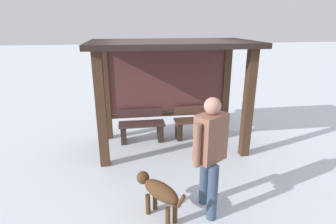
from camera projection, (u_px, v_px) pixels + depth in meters
name	position (u px, v px, depth m)	size (l,w,h in m)	color
ground_plane	(172.00, 145.00, 5.96)	(60.00, 60.00, 0.00)	white
bus_shelter	(171.00, 68.00, 5.58)	(3.27, 1.74, 2.27)	#462D1D
bench_left_inside	(142.00, 128.00, 6.12)	(1.04, 0.41, 0.72)	#462B2B
bench_center_inside	(196.00, 124.00, 6.29)	(1.04, 0.38, 0.74)	brown
person_walking	(210.00, 148.00, 3.60)	(0.56, 0.55, 1.71)	#95634F
dog	(159.00, 192.00, 3.66)	(0.60, 0.75, 0.59)	#52341D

